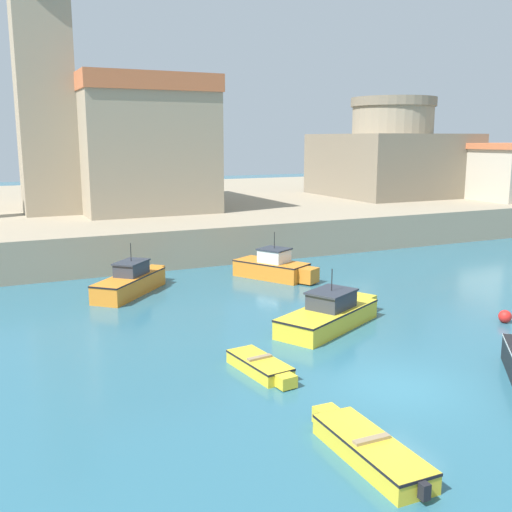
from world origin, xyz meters
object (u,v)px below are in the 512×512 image
(dinghy_yellow_2, at_px, (369,448))
(motorboat_yellow_6, at_px, (330,314))
(motorboat_orange_3, at_px, (131,281))
(fortress, at_px, (391,158))
(mooring_buoy, at_px, (505,316))
(dinghy_yellow_1, at_px, (261,365))
(church, at_px, (119,135))
(motorboat_orange_4, at_px, (274,267))

(dinghy_yellow_2, height_order, motorboat_yellow_6, motorboat_yellow_6)
(motorboat_orange_3, bearing_deg, fortress, 30.70)
(mooring_buoy, bearing_deg, dinghy_yellow_1, -177.10)
(motorboat_yellow_6, height_order, mooring_buoy, motorboat_yellow_6)
(church, bearing_deg, motorboat_orange_4, -76.66)
(dinghy_yellow_1, xyz_separation_m, fortress, (27.29, 28.96, 5.49))
(motorboat_orange_3, distance_m, mooring_buoy, 17.19)
(mooring_buoy, height_order, church, church)
(church, bearing_deg, dinghy_yellow_2, -93.64)
(dinghy_yellow_2, bearing_deg, dinghy_yellow_1, 90.02)
(dinghy_yellow_1, height_order, dinghy_yellow_2, dinghy_yellow_2)
(church, xyz_separation_m, fortress, (25.03, -0.60, -2.03))
(motorboat_orange_4, bearing_deg, fortress, 39.41)
(motorboat_orange_3, distance_m, motorboat_yellow_6, 10.61)
(fortress, bearing_deg, church, 178.62)
(dinghy_yellow_1, xyz_separation_m, church, (2.26, 29.56, 7.52))
(church, height_order, fortress, church)
(motorboat_orange_3, distance_m, church, 19.37)
(dinghy_yellow_2, distance_m, mooring_buoy, 13.23)
(dinghy_yellow_1, bearing_deg, dinghy_yellow_2, -89.98)
(dinghy_yellow_2, xyz_separation_m, motorboat_yellow_6, (4.66, 9.15, 0.26))
(dinghy_yellow_2, xyz_separation_m, motorboat_orange_4, (6.46, 17.77, 0.32))
(fortress, bearing_deg, motorboat_yellow_6, -131.32)
(dinghy_yellow_1, height_order, motorboat_orange_3, motorboat_orange_3)
(dinghy_yellow_1, relative_size, church, 0.19)
(motorboat_orange_3, xyz_separation_m, fortress, (28.67, 17.02, 5.14))
(mooring_buoy, bearing_deg, motorboat_orange_3, 138.64)
(mooring_buoy, bearing_deg, church, 107.72)
(motorboat_orange_3, height_order, mooring_buoy, motorboat_orange_3)
(motorboat_orange_3, xyz_separation_m, church, (3.64, 17.62, 7.17))
(dinghy_yellow_1, bearing_deg, motorboat_orange_3, 96.58)
(motorboat_orange_3, relative_size, motorboat_orange_4, 1.00)
(church, bearing_deg, fortress, -1.38)
(motorboat_yellow_6, bearing_deg, motorboat_orange_3, 124.72)
(motorboat_orange_4, distance_m, church, 19.57)
(motorboat_yellow_6, bearing_deg, mooring_buoy, -21.04)
(mooring_buoy, bearing_deg, motorboat_yellow_6, 158.96)
(dinghy_yellow_1, relative_size, mooring_buoy, 5.93)
(mooring_buoy, bearing_deg, motorboat_orange_4, 114.20)
(motorboat_yellow_6, relative_size, mooring_buoy, 11.11)
(mooring_buoy, distance_m, church, 31.34)
(motorboat_orange_3, xyz_separation_m, motorboat_yellow_6, (6.04, -8.72, -0.06))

